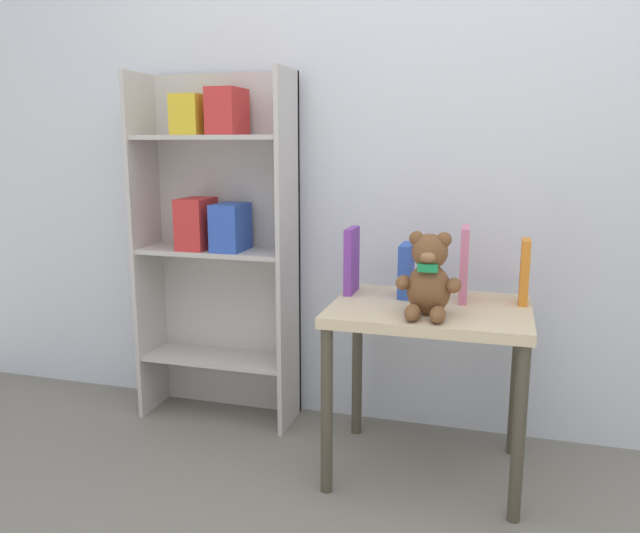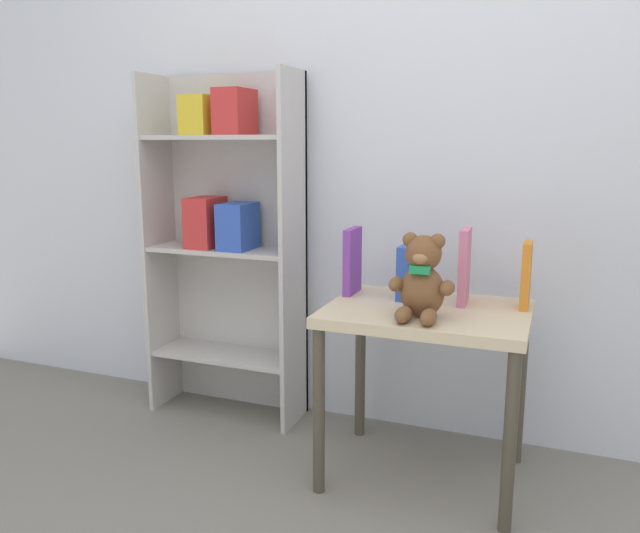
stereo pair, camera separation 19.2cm
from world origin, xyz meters
name	(u,v)px [view 2 (the right image)]	position (x,y,z in m)	size (l,w,h in m)	color
wall_back	(440,113)	(0.00, 1.54, 1.25)	(4.80, 0.06, 2.50)	silver
bookshelf_side	(227,228)	(-0.84, 1.40, 0.80)	(0.64, 0.25, 1.42)	#BCB7B2
display_table	(426,334)	(0.06, 1.14, 0.52)	(0.66, 0.51, 0.60)	beige
teddy_bear	(422,280)	(0.06, 1.01, 0.73)	(0.20, 0.19, 0.27)	brown
book_standing_purple	(352,261)	(-0.24, 1.25, 0.72)	(0.03, 0.14, 0.24)	purple
book_standing_blue	(406,272)	(-0.04, 1.24, 0.70)	(0.04, 0.13, 0.19)	#2D51B7
book_standing_pink	(464,266)	(0.16, 1.24, 0.73)	(0.03, 0.15, 0.26)	#D17093
book_standing_orange	(526,275)	(0.35, 1.25, 0.71)	(0.03, 0.10, 0.22)	orange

